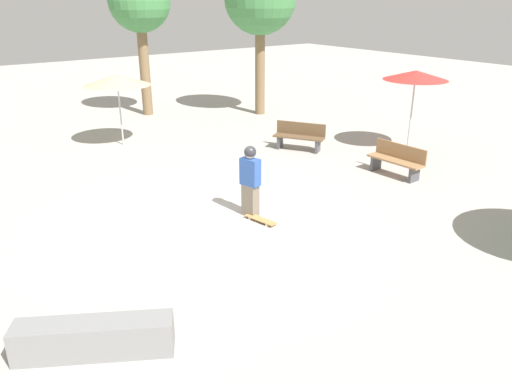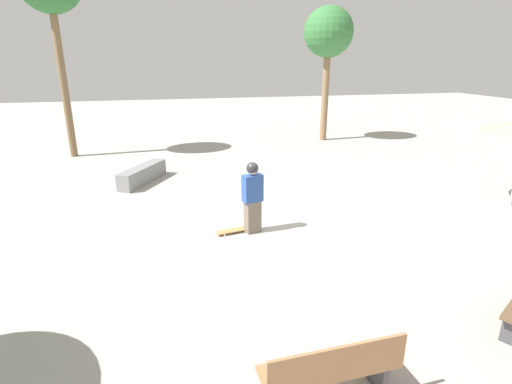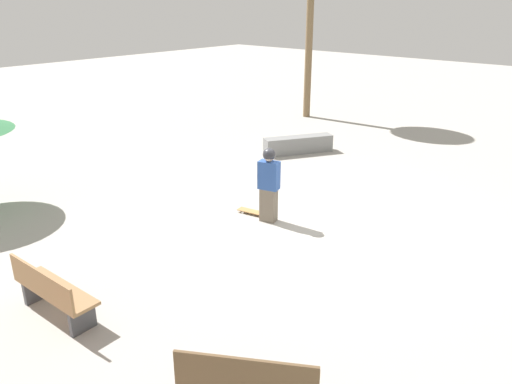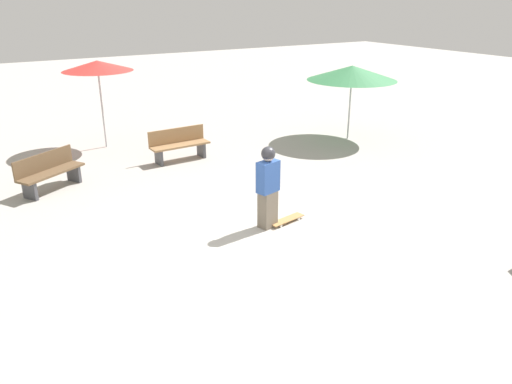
{
  "view_description": "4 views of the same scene",
  "coord_description": "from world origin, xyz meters",
  "px_view_note": "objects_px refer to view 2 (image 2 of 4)",
  "views": [
    {
      "loc": [
        -8.78,
        5.18,
        4.59
      ],
      "look_at": [
        -0.98,
        -0.58,
        0.74
      ],
      "focal_mm": 35.0,
      "sensor_mm": 36.0,
      "label": 1
    },
    {
      "loc": [
        -2.37,
        -8.74,
        3.71
      ],
      "look_at": [
        -0.4,
        -0.56,
        0.86
      ],
      "focal_mm": 28.0,
      "sensor_mm": 36.0,
      "label": 2
    },
    {
      "loc": [
        5.64,
        -8.25,
        4.45
      ],
      "look_at": [
        -0.54,
        -1.15,
        0.76
      ],
      "focal_mm": 35.0,
      "sensor_mm": 36.0,
      "label": 3
    },
    {
      "loc": [
        4.15,
        6.56,
        4.18
      ],
      "look_at": [
        -0.03,
        -0.36,
        0.96
      ],
      "focal_mm": 35.0,
      "sensor_mm": 36.0,
      "label": 4
    }
  ],
  "objects_px": {
    "bench_far": "(331,370)",
    "palm_tree_center_left": "(328,34)",
    "skater_main": "(252,195)",
    "concrete_ledge": "(143,174)",
    "skateboard": "(234,230)"
  },
  "relations": [
    {
      "from": "bench_far",
      "to": "palm_tree_center_left",
      "type": "bearing_deg",
      "value": 65.32
    },
    {
      "from": "palm_tree_center_left",
      "to": "bench_far",
      "type": "bearing_deg",
      "value": -112.23
    },
    {
      "from": "skater_main",
      "to": "bench_far",
      "type": "distance_m",
      "value": 4.76
    },
    {
      "from": "concrete_ledge",
      "to": "palm_tree_center_left",
      "type": "bearing_deg",
      "value": 31.92
    },
    {
      "from": "skater_main",
      "to": "bench_far",
      "type": "height_order",
      "value": "skater_main"
    },
    {
      "from": "bench_far",
      "to": "palm_tree_center_left",
      "type": "relative_size",
      "value": 0.28
    },
    {
      "from": "skateboard",
      "to": "skater_main",
      "type": "bearing_deg",
      "value": 164.5
    },
    {
      "from": "bench_far",
      "to": "palm_tree_center_left",
      "type": "height_order",
      "value": "palm_tree_center_left"
    },
    {
      "from": "palm_tree_center_left",
      "to": "skater_main",
      "type": "bearing_deg",
      "value": -120.65
    },
    {
      "from": "skater_main",
      "to": "skateboard",
      "type": "xyz_separation_m",
      "value": [
        -0.43,
        0.03,
        -0.81
      ]
    },
    {
      "from": "bench_far",
      "to": "palm_tree_center_left",
      "type": "xyz_separation_m",
      "value": [
        5.8,
        14.18,
        4.23
      ]
    },
    {
      "from": "concrete_ledge",
      "to": "bench_far",
      "type": "distance_m",
      "value": 9.43
    },
    {
      "from": "skateboard",
      "to": "palm_tree_center_left",
      "type": "distance_m",
      "value": 12.09
    },
    {
      "from": "skater_main",
      "to": "bench_far",
      "type": "xyz_separation_m",
      "value": [
        -0.2,
        -4.73,
        -0.44
      ]
    },
    {
      "from": "skater_main",
      "to": "palm_tree_center_left",
      "type": "distance_m",
      "value": 11.62
    }
  ]
}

